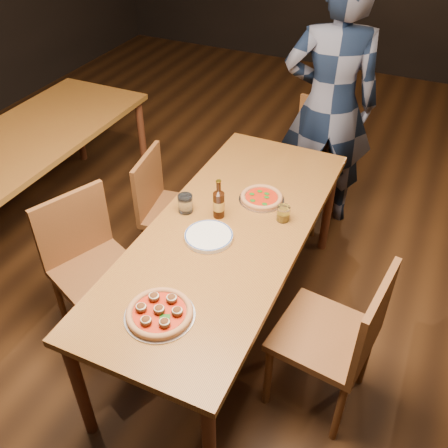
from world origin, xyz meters
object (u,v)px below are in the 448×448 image
at_px(chair_end, 308,164).
at_px(beer_bottle, 219,204).
at_px(chair_main_e, 324,334).
at_px(chair_main_sw, 177,212).
at_px(pizza_meatball, 159,312).
at_px(amber_glass, 283,213).
at_px(table_main, 228,239).
at_px(water_glass, 185,204).
at_px(diner, 330,106).
at_px(plate_stack, 209,236).
at_px(table_left, 24,148).
at_px(pizza_margherita, 262,198).
at_px(chair_main_nw, 98,273).

xyz_separation_m(chair_end, beer_bottle, (-0.18, -1.18, 0.36)).
xyz_separation_m(chair_main_e, beer_bottle, (-0.72, 0.33, 0.35)).
relative_size(chair_main_sw, pizza_meatball, 2.78).
bearing_deg(amber_glass, table_main, -140.58).
distance_m(water_glass, diner, 1.38).
distance_m(chair_main_sw, diner, 1.29).
relative_size(plate_stack, diner, 0.14).
bearing_deg(table_main, table_left, 169.99).
height_order(chair_main_sw, chair_end, chair_end).
xyz_separation_m(plate_stack, diner, (0.23, 1.45, 0.16)).
height_order(table_main, table_left, same).
bearing_deg(amber_glass, water_glass, -163.86).
distance_m(chair_end, pizza_margherita, 0.99).
height_order(table_main, plate_stack, plate_stack).
height_order(pizza_margherita, plate_stack, pizza_margherita).
height_order(chair_main_nw, amber_glass, chair_main_nw).
bearing_deg(pizza_meatball, chair_main_sw, 116.02).
bearing_deg(chair_main_e, table_main, -104.42).
bearing_deg(pizza_meatball, chair_main_nw, 152.03).
height_order(table_main, chair_main_nw, chair_main_nw).
bearing_deg(water_glass, amber_glass, 16.14).
bearing_deg(chair_main_nw, amber_glass, -35.52).
bearing_deg(chair_main_sw, beer_bottle, -132.03).
height_order(table_left, pizza_meatball, pizza_meatball).
distance_m(chair_main_sw, chair_end, 1.09).
xyz_separation_m(amber_glass, diner, (-0.07, 1.15, 0.12)).
height_order(beer_bottle, amber_glass, beer_bottle).
bearing_deg(amber_glass, chair_main_sw, 167.12).
height_order(table_left, water_glass, water_glass).
bearing_deg(amber_glass, pizza_meatball, -106.68).
xyz_separation_m(pizza_meatball, plate_stack, (-0.04, 0.56, -0.01)).
height_order(chair_main_e, water_glass, chair_main_e).
distance_m(table_left, chair_main_sw, 1.19).
distance_m(chair_end, water_glass, 1.32).
relative_size(chair_main_e, water_glass, 9.27).
relative_size(chair_end, pizza_margherita, 3.59).
distance_m(chair_main_sw, amber_glass, 0.87).
bearing_deg(pizza_meatball, table_main, 88.14).
xyz_separation_m(chair_end, plate_stack, (-0.14, -1.38, 0.29)).
bearing_deg(table_left, pizza_margherita, 0.74).
xyz_separation_m(chair_main_sw, chair_main_e, (1.17, -0.62, 0.04)).
xyz_separation_m(table_left, diner, (1.87, 1.04, 0.24)).
xyz_separation_m(chair_end, pizza_meatball, (-0.11, -1.94, 0.30)).
xyz_separation_m(chair_main_nw, pizza_meatball, (0.62, -0.33, 0.30)).
bearing_deg(beer_bottle, amber_glass, 19.02).
distance_m(chair_main_nw, chair_end, 1.77).
height_order(chair_main_sw, water_glass, chair_main_sw).
height_order(chair_main_sw, amber_glass, chair_main_sw).
xyz_separation_m(table_left, pizza_margherita, (1.77, 0.02, 0.09)).
relative_size(water_glass, amber_glass, 1.17).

